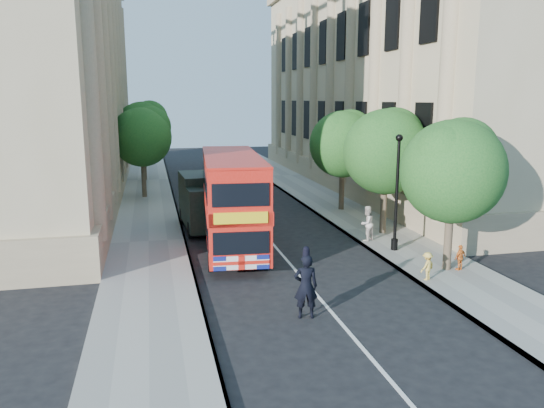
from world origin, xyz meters
TOP-DOWN VIEW (x-y plane):
  - ground at (0.00, 0.00)m, footprint 120.00×120.00m
  - pavement_right at (5.75, 10.00)m, footprint 3.50×80.00m
  - pavement_left at (-5.75, 10.00)m, footprint 3.50×80.00m
  - building_right at (13.80, 24.00)m, footprint 12.00×38.00m
  - building_left at (-13.80, 24.00)m, footprint 12.00×38.00m
  - tree_right_near at (5.84, 3.03)m, footprint 4.00×4.00m
  - tree_right_mid at (5.84, 9.03)m, footprint 4.20×4.20m
  - tree_right_far at (5.84, 15.03)m, footprint 4.00×4.00m
  - tree_left_far at (-5.96, 22.03)m, footprint 4.00×4.00m
  - tree_left_back at (-5.96, 30.03)m, footprint 4.20×4.20m
  - lamp_post at (5.00, 6.00)m, footprint 0.32×0.32m
  - double_decker_bus at (-1.95, 8.31)m, footprint 3.15×9.31m
  - box_van at (-2.89, 12.24)m, footprint 2.30×5.09m
  - police_constable at (-0.94, -0.05)m, footprint 0.82×0.61m
  - woman_pedestrian at (4.40, 7.77)m, footprint 1.02×0.96m
  - child_a at (6.24, 2.78)m, footprint 0.65×0.44m
  - child_b at (4.40, 2.02)m, footprint 0.79×0.66m

SIDE VIEW (x-z plane):
  - ground at x=0.00m, z-range 0.00..0.00m
  - pavement_right at x=5.75m, z-range 0.00..0.12m
  - pavement_left at x=-5.75m, z-range 0.00..0.12m
  - child_a at x=6.24m, z-range 0.12..1.14m
  - child_b at x=4.40m, z-range 0.12..1.18m
  - woman_pedestrian at x=4.40m, z-range 0.12..1.79m
  - police_constable at x=-0.94m, z-range 0.00..2.06m
  - box_van at x=-2.89m, z-range -0.03..2.82m
  - double_decker_bus at x=-1.95m, z-range 0.22..4.45m
  - lamp_post at x=5.00m, z-range -0.07..5.09m
  - tree_right_near at x=5.84m, z-range 1.21..7.29m
  - tree_right_far at x=5.84m, z-range 1.24..7.39m
  - tree_left_far at x=-5.96m, z-range 1.30..7.59m
  - tree_right_mid at x=5.84m, z-range 1.26..7.63m
  - tree_left_back at x=-5.96m, z-range 1.38..8.03m
  - building_right at x=13.80m, z-range 0.00..18.00m
  - building_left at x=-13.80m, z-range 0.00..18.00m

